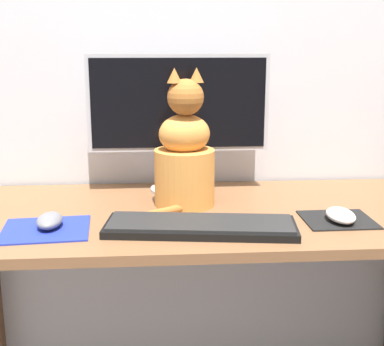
{
  "coord_description": "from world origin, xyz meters",
  "views": [
    {
      "loc": [
        -0.15,
        -1.35,
        1.19
      ],
      "look_at": [
        -0.05,
        -0.05,
        0.87
      ],
      "focal_mm": 50.0,
      "sensor_mm": 36.0,
      "label": 1
    }
  ],
  "objects_px": {
    "keyboard": "(201,226)",
    "computer_mouse_left": "(50,220)",
    "computer_mouse_right": "(341,215)",
    "cat": "(185,156)",
    "monitor": "(178,113)"
  },
  "relations": [
    {
      "from": "cat",
      "to": "monitor",
      "type": "bearing_deg",
      "value": 80.73
    },
    {
      "from": "keyboard",
      "to": "computer_mouse_right",
      "type": "height_order",
      "value": "computer_mouse_right"
    },
    {
      "from": "keyboard",
      "to": "computer_mouse_right",
      "type": "bearing_deg",
      "value": 12.73
    },
    {
      "from": "computer_mouse_left",
      "to": "cat",
      "type": "xyz_separation_m",
      "value": [
        0.33,
        0.17,
        0.12
      ]
    },
    {
      "from": "keyboard",
      "to": "cat",
      "type": "relative_size",
      "value": 1.26
    },
    {
      "from": "monitor",
      "to": "computer_mouse_left",
      "type": "xyz_separation_m",
      "value": [
        -0.33,
        -0.31,
        -0.21
      ]
    },
    {
      "from": "keyboard",
      "to": "cat",
      "type": "height_order",
      "value": "cat"
    },
    {
      "from": "keyboard",
      "to": "monitor",
      "type": "bearing_deg",
      "value": 102.73
    },
    {
      "from": "keyboard",
      "to": "computer_mouse_left",
      "type": "bearing_deg",
      "value": -179.36
    },
    {
      "from": "computer_mouse_right",
      "to": "computer_mouse_left",
      "type": "bearing_deg",
      "value": 179.44
    },
    {
      "from": "cat",
      "to": "keyboard",
      "type": "bearing_deg",
      "value": -95.93
    },
    {
      "from": "computer_mouse_right",
      "to": "cat",
      "type": "relative_size",
      "value": 0.29
    },
    {
      "from": "computer_mouse_left",
      "to": "computer_mouse_right",
      "type": "xyz_separation_m",
      "value": [
        0.71,
        -0.01,
        -0.0
      ]
    },
    {
      "from": "computer_mouse_left",
      "to": "computer_mouse_right",
      "type": "relative_size",
      "value": 0.94
    },
    {
      "from": "keyboard",
      "to": "computer_mouse_left",
      "type": "xyz_separation_m",
      "value": [
        -0.36,
        0.04,
        0.01
      ]
    }
  ]
}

